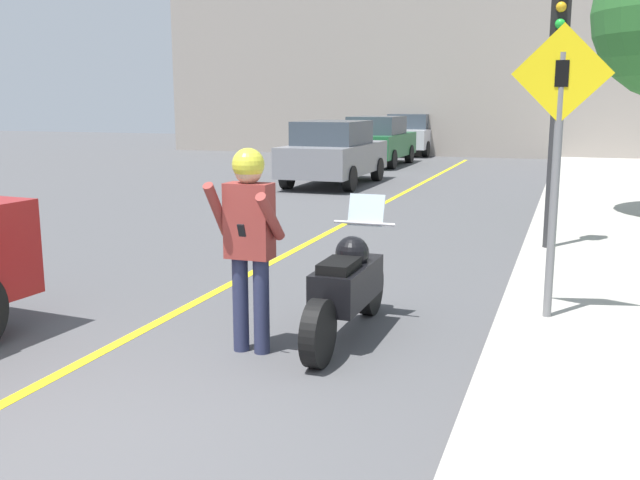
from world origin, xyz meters
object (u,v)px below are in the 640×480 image
object	(u,v)px
parked_car_grey	(334,153)
parked_car_silver	(413,134)
crossing_sign	(557,145)
traffic_light	(558,64)
person_biker	(249,228)
parked_car_green	(378,140)
motorcycle	(348,286)

from	to	relation	value
parked_car_grey	parked_car_silver	xyz separation A→B (m)	(-0.41, 11.56, 0.00)
crossing_sign	traffic_light	bearing A→B (deg)	92.18
crossing_sign	person_biker	bearing A→B (deg)	-146.33
parked_car_green	parked_car_silver	bearing A→B (deg)	89.49
person_biker	crossing_sign	world-z (taller)	crossing_sign
parked_car_grey	parked_car_green	world-z (taller)	same
traffic_light	person_biker	bearing A→B (deg)	-114.06
crossing_sign	parked_car_silver	world-z (taller)	crossing_sign
traffic_light	parked_car_silver	size ratio (longest dim) A/B	0.88
parked_car_grey	parked_car_silver	size ratio (longest dim) A/B	1.00
parked_car_green	motorcycle	bearing A→B (deg)	-75.86
motorcycle	parked_car_grey	bearing A→B (deg)	109.03
person_biker	traffic_light	size ratio (longest dim) A/B	0.49
motorcycle	traffic_light	xyz separation A→B (m)	(1.62, 4.47, 2.19)
crossing_sign	parked_car_grey	world-z (taller)	crossing_sign
crossing_sign	parked_car_silver	distance (m)	23.25
person_biker	parked_car_grey	xyz separation A→B (m)	(-3.38, 12.44, -0.25)
parked_car_silver	traffic_light	bearing A→B (deg)	-72.12
crossing_sign	parked_car_grey	bearing A→B (deg)	118.24
crossing_sign	parked_car_green	bearing A→B (deg)	110.27
parked_car_silver	parked_car_green	bearing A→B (deg)	-90.51
motorcycle	parked_car_silver	bearing A→B (deg)	100.84
motorcycle	crossing_sign	bearing A→B (deg)	28.41
person_biker	traffic_light	world-z (taller)	traffic_light
motorcycle	parked_car_green	distance (m)	18.48
parked_car_green	crossing_sign	bearing A→B (deg)	-69.73
parked_car_grey	parked_car_silver	world-z (taller)	same
traffic_light	parked_car_grey	world-z (taller)	traffic_light
motorcycle	crossing_sign	world-z (taller)	crossing_sign
motorcycle	parked_car_green	bearing A→B (deg)	104.14
motorcycle	parked_car_green	world-z (taller)	parked_car_green
traffic_light	parked_car_green	size ratio (longest dim) A/B	0.88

